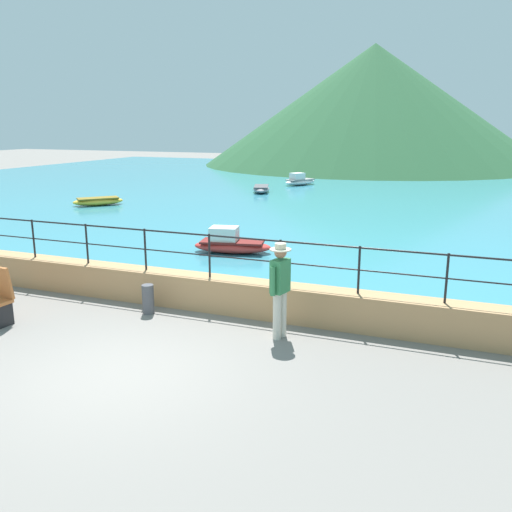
% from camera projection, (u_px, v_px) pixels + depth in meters
% --- Properties ---
extents(ground_plane, '(120.00, 120.00, 0.00)m').
position_uv_depth(ground_plane, '(120.00, 372.00, 8.43)').
color(ground_plane, slate).
extents(promenade_wall, '(20.00, 0.56, 0.70)m').
position_uv_depth(promenade_wall, '(210.00, 293.00, 11.24)').
color(promenade_wall, tan).
rests_on(promenade_wall, ground).
extents(railing, '(18.44, 0.04, 0.90)m').
position_uv_depth(railing, '(209.00, 248.00, 11.01)').
color(railing, black).
rests_on(railing, promenade_wall).
extents(lake_water, '(64.00, 44.32, 0.06)m').
position_uv_depth(lake_water, '(381.00, 189.00, 31.77)').
color(lake_water, teal).
rests_on(lake_water, ground).
extents(hill_main, '(31.18, 31.18, 10.85)m').
position_uv_depth(hill_main, '(373.00, 106.00, 49.80)').
color(hill_main, '#285633').
rests_on(hill_main, ground).
extents(hill_secondary, '(16.33, 16.33, 5.03)m').
position_uv_depth(hill_secondary, '(320.00, 139.00, 47.20)').
color(hill_secondary, '#285633').
rests_on(hill_secondary, ground).
extents(person_walking, '(0.38, 0.56, 1.75)m').
position_uv_depth(person_walking, '(280.00, 286.00, 9.57)').
color(person_walking, beige).
rests_on(person_walking, ground).
extents(bollard, '(0.24, 0.24, 0.61)m').
position_uv_depth(bollard, '(148.00, 299.00, 10.98)').
color(bollard, '#4C4C51').
rests_on(bollard, ground).
extents(boat_1, '(1.59, 2.47, 0.36)m').
position_uv_depth(boat_1, '(261.00, 189.00, 30.14)').
color(boat_1, gray).
rests_on(boat_1, lake_water).
extents(boat_2, '(2.23, 2.29, 0.36)m').
position_uv_depth(boat_2, '(98.00, 201.00, 25.30)').
color(boat_2, gold).
rests_on(boat_2, lake_water).
extents(boat_4, '(1.94, 2.44, 0.76)m').
position_uv_depth(boat_4, '(300.00, 181.00, 33.69)').
color(boat_4, white).
rests_on(boat_4, lake_water).
extents(boat_5, '(2.44, 1.36, 0.76)m').
position_uv_depth(boat_5, '(231.00, 244.00, 15.97)').
color(boat_5, red).
rests_on(boat_5, lake_water).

